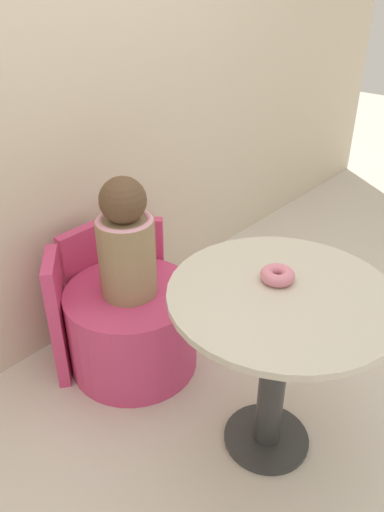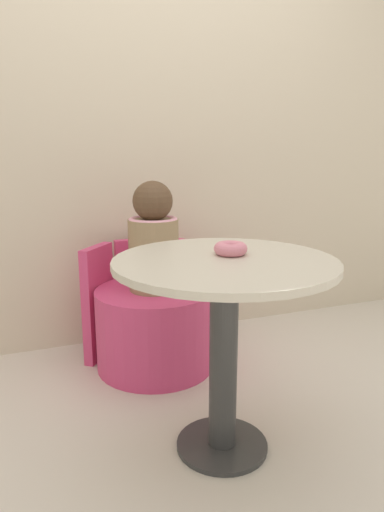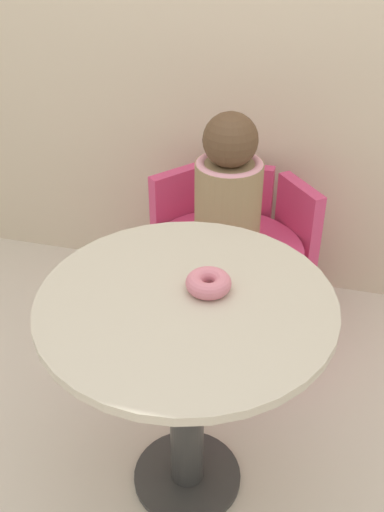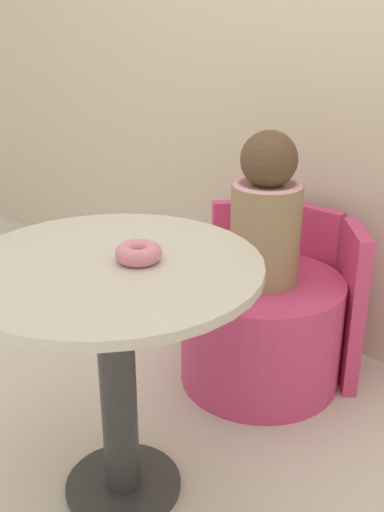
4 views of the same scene
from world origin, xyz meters
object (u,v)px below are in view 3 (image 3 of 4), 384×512
object	(u,v)px
round_table	(186,351)
child_figure	(229,189)
tub_chair	(225,290)
donut	(209,283)

from	to	relation	value
round_table	child_figure	bearing A→B (deg)	92.78
tub_chair	child_figure	world-z (taller)	child_figure
child_figure	tub_chair	bearing A→B (deg)	180.00
child_figure	donut	xyz separation A→B (m)	(0.08, -0.67, 0.09)
round_table	tub_chair	world-z (taller)	round_table
round_table	tub_chair	xyz separation A→B (m)	(-0.04, 0.73, -0.34)
round_table	donut	distance (m)	0.21
tub_chair	donut	world-z (taller)	donut
round_table	child_figure	xyz separation A→B (m)	(-0.04, 0.73, 0.11)
tub_chair	child_figure	xyz separation A→B (m)	(0.00, 0.00, 0.45)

